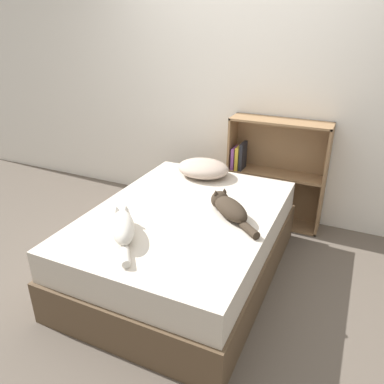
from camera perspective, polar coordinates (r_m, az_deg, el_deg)
The scene contains 7 objects.
ground_plane at distance 3.04m, azimuth -1.11°, elevation -12.05°, with size 8.00×8.00×0.00m, color brown.
wall_back at distance 3.66m, azimuth 7.84°, elevation 15.64°, with size 8.00×0.06×2.50m.
bed at distance 2.88m, azimuth -1.15°, elevation -7.81°, with size 1.31×1.81×0.54m.
pillow at distance 3.34m, azimuth 1.70°, elevation 3.63°, with size 0.47×0.38×0.15m.
cat_light at distance 2.45m, azimuth -10.47°, elevation -5.22°, with size 0.40×0.49×0.15m.
cat_dark at distance 2.67m, azimuth 5.64°, elevation -2.38°, with size 0.47×0.42×0.15m.
bookshelf at distance 3.64m, azimuth 12.43°, elevation 3.21°, with size 0.89×0.26×1.01m.
Camera 1 is at (1.08, -2.18, 1.82)m, focal length 35.00 mm.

